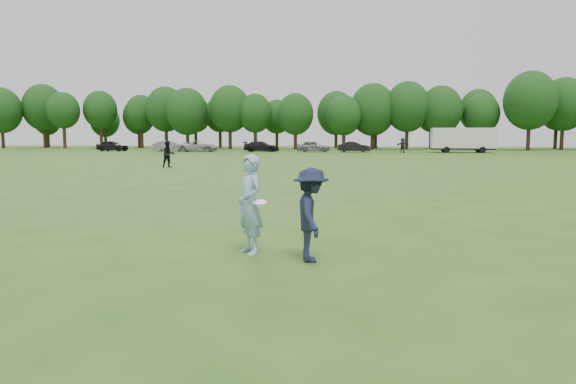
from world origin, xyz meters
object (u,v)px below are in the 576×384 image
(car_e, at_px, (313,146))
(thrower, at_px, (250,204))
(player_far_a, at_px, (168,154))
(car_d, at_px, (261,146))
(car_b, at_px, (169,146))
(cargo_trailer, at_px, (463,139))
(car_a, at_px, (112,146))
(player_far_d, at_px, (403,145))
(car_f, at_px, (354,147))
(car_c, at_px, (199,146))
(defender, at_px, (311,215))

(car_e, bearing_deg, thrower, -174.99)
(player_far_a, xyz_separation_m, car_d, (-0.87, 35.54, -0.22))
(player_far_a, distance_m, car_e, 35.82)
(car_b, xyz_separation_m, cargo_trailer, (39.96, 0.43, 1.04))
(car_b, bearing_deg, car_d, -91.86)
(car_a, bearing_deg, cargo_trailer, -84.04)
(player_far_d, distance_m, car_a, 40.34)
(car_a, bearing_deg, car_b, -80.53)
(player_far_a, bearing_deg, car_a, 83.51)
(player_far_a, distance_m, car_f, 36.83)
(player_far_d, height_order, car_b, player_far_d)
(car_c, relative_size, car_e, 1.19)
(thrower, bearing_deg, car_d, 152.40)
(car_f, distance_m, cargo_trailer, 14.08)
(player_far_d, height_order, car_f, player_far_d)
(car_f, bearing_deg, car_b, 88.98)
(player_far_d, xyz_separation_m, car_e, (-11.69, 1.96, -0.22))
(car_a, relative_size, cargo_trailer, 0.50)
(player_far_a, distance_m, car_c, 35.07)
(car_c, height_order, car_d, car_c)
(player_far_d, xyz_separation_m, car_c, (-27.35, 0.53, -0.24))
(thrower, relative_size, car_a, 0.42)
(defender, bearing_deg, cargo_trailer, -24.20)
(car_c, relative_size, cargo_trailer, 0.58)
(thrower, height_order, car_f, thrower)
(car_d, bearing_deg, car_b, 90.45)
(car_a, height_order, car_c, car_a)
(car_c, height_order, cargo_trailer, cargo_trailer)
(player_far_a, relative_size, car_b, 0.41)
(player_far_a, bearing_deg, car_e, 40.35)
(car_b, bearing_deg, player_far_d, -97.03)
(defender, bearing_deg, car_b, 12.08)
(car_a, xyz_separation_m, car_c, (12.98, -0.58, -0.03))
(defender, relative_size, car_d, 0.34)
(car_e, distance_m, cargo_trailer, 19.51)
(player_far_d, bearing_deg, car_c, 156.49)
(player_far_a, height_order, cargo_trailer, cargo_trailer)
(thrower, height_order, defender, thrower)
(player_far_a, xyz_separation_m, car_b, (-14.11, 35.09, -0.19))
(player_far_a, distance_m, player_far_d, 37.87)
(car_a, relative_size, car_d, 0.91)
(car_b, bearing_deg, defender, -159.73)
(cargo_trailer, bearing_deg, car_a, -178.66)
(player_far_a, distance_m, car_d, 35.55)
(player_far_d, height_order, car_c, player_far_d)
(thrower, relative_size, car_c, 0.36)
(defender, height_order, car_f, defender)
(car_a, relative_size, car_b, 1.00)
(player_far_d, bearing_deg, cargo_trailer, -6.44)
(car_e, bearing_deg, car_b, 90.50)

